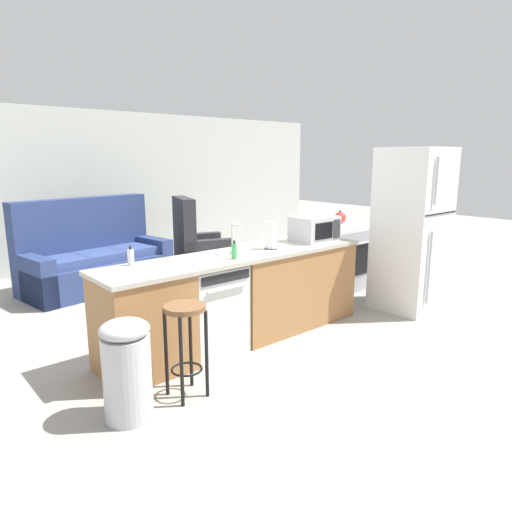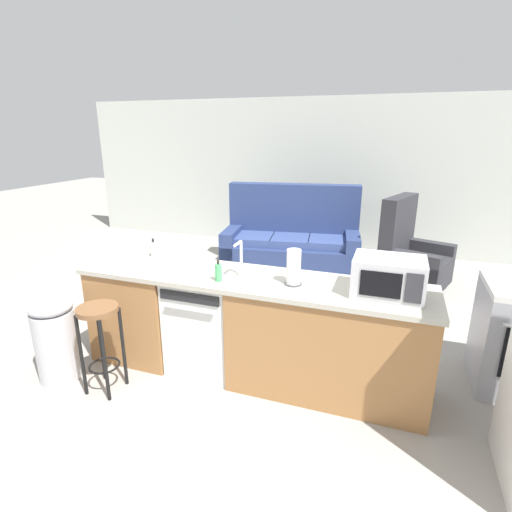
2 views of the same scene
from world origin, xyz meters
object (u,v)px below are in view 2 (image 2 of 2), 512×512
(paper_towel_roll, at_px, (294,268))
(dishwasher, at_px, (207,322))
(trash_bin, at_px, (55,338))
(bar_stool, at_px, (100,331))
(dish_soap_bottle, at_px, (154,249))
(soap_bottle, at_px, (218,272))
(couch, at_px, (291,243))
(microwave, at_px, (388,277))
(armchair, at_px, (409,259))

(paper_towel_roll, bearing_deg, dishwasher, 177.63)
(paper_towel_roll, bearing_deg, trash_bin, -163.06)
(dishwasher, relative_size, paper_towel_roll, 2.98)
(bar_stool, bearing_deg, dish_soap_bottle, 91.20)
(soap_bottle, bearing_deg, dish_soap_bottle, 155.69)
(dish_soap_bottle, relative_size, couch, 0.08)
(bar_stool, distance_m, trash_bin, 0.51)
(dish_soap_bottle, bearing_deg, microwave, -6.10)
(dish_soap_bottle, distance_m, bar_stool, 0.95)
(microwave, xyz_separation_m, couch, (-1.46, 2.89, -0.65))
(dish_soap_bottle, bearing_deg, armchair, 47.38)
(paper_towel_roll, xyz_separation_m, armchair, (0.94, 2.84, -0.69))
(dishwasher, relative_size, microwave, 1.68)
(bar_stool, height_order, couch, couch)
(dish_soap_bottle, distance_m, trash_bin, 1.13)
(armchair, bearing_deg, trash_bin, -129.74)
(bar_stool, distance_m, armchair, 4.15)
(bar_stool, bearing_deg, trash_bin, 179.71)
(paper_towel_roll, bearing_deg, dish_soap_bottle, 169.77)
(paper_towel_roll, height_order, trash_bin, paper_towel_roll)
(couch, bearing_deg, dishwasher, -90.37)
(soap_bottle, relative_size, couch, 0.08)
(soap_bottle, distance_m, bar_stool, 1.04)
(microwave, relative_size, dish_soap_bottle, 2.84)
(microwave, relative_size, paper_towel_roll, 1.77)
(couch, distance_m, armchair, 1.71)
(microwave, distance_m, soap_bottle, 1.29)
(microwave, distance_m, couch, 3.30)
(soap_bottle, height_order, dish_soap_bottle, same)
(soap_bottle, distance_m, trash_bin, 1.51)
(dishwasher, height_order, armchair, armchair)
(trash_bin, bearing_deg, soap_bottle, 18.94)
(bar_stool, bearing_deg, soap_bottle, 28.60)
(dish_soap_bottle, bearing_deg, trash_bin, -119.13)
(dish_soap_bottle, distance_m, armchair, 3.56)
(trash_bin, relative_size, couch, 0.35)
(paper_towel_roll, distance_m, soap_bottle, 0.60)
(soap_bottle, height_order, trash_bin, soap_bottle)
(microwave, relative_size, soap_bottle, 2.84)
(microwave, bearing_deg, soap_bottle, -172.98)
(paper_towel_roll, height_order, bar_stool, paper_towel_roll)
(dishwasher, relative_size, bar_stool, 1.14)
(microwave, height_order, armchair, armchair)
(microwave, xyz_separation_m, trash_bin, (-2.59, -0.61, -0.66))
(trash_bin, relative_size, armchair, 0.62)
(microwave, xyz_separation_m, armchair, (0.25, 2.81, -0.69))
(dish_soap_bottle, height_order, armchair, armchair)
(bar_stool, bearing_deg, paper_towel_roll, 22.32)
(microwave, bearing_deg, paper_towel_roll, -177.45)
(paper_towel_roll, relative_size, trash_bin, 0.38)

